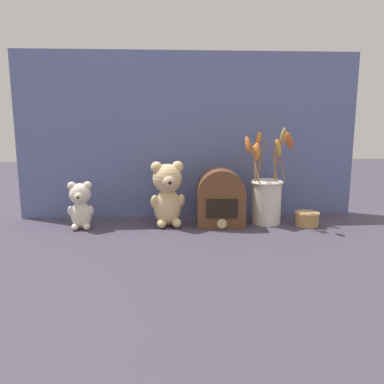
% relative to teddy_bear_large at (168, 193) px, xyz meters
% --- Properties ---
extents(ground_plane, '(4.00, 4.00, 0.00)m').
position_rel_teddy_bear_large_xyz_m(ground_plane, '(0.08, -0.02, -0.12)').
color(ground_plane, '#3D3847').
extents(backdrop_wall, '(1.27, 0.02, 0.61)m').
position_rel_teddy_bear_large_xyz_m(backdrop_wall, '(0.08, 0.14, 0.19)').
color(backdrop_wall, slate).
rests_on(backdrop_wall, ground).
extents(teddy_bear_large, '(0.13, 0.12, 0.23)m').
position_rel_teddy_bear_large_xyz_m(teddy_bear_large, '(0.00, 0.00, 0.00)').
color(teddy_bear_large, '#DBBC84').
rests_on(teddy_bear_large, ground).
extents(teddy_bear_medium, '(0.09, 0.08, 0.16)m').
position_rel_teddy_bear_large_xyz_m(teddy_bear_medium, '(-0.30, -0.01, -0.03)').
color(teddy_bear_medium, beige).
rests_on(teddy_bear_medium, ground).
extents(flower_vase, '(0.17, 0.16, 0.34)m').
position_rel_teddy_bear_large_xyz_m(flower_vase, '(0.35, 0.01, -0.01)').
color(flower_vase, silver).
rests_on(flower_vase, ground).
extents(vintage_radio, '(0.17, 0.14, 0.20)m').
position_rel_teddy_bear_large_xyz_m(vintage_radio, '(0.19, 0.00, -0.03)').
color(vintage_radio, brown).
rests_on(vintage_radio, ground).
extents(decorative_tin_tall, '(0.09, 0.09, 0.05)m').
position_rel_teddy_bear_large_xyz_m(decorative_tin_tall, '(0.49, -0.03, -0.09)').
color(decorative_tin_tall, tan).
rests_on(decorative_tin_tall, ground).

